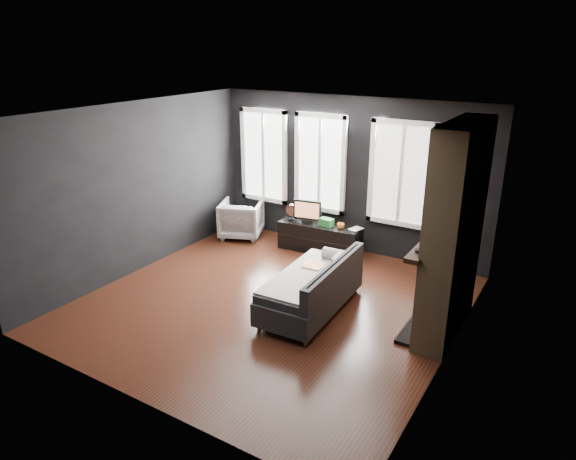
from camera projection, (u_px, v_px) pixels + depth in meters
The scene contains 18 objects.
floor at pixel (271, 303), 7.38m from camera, with size 5.00×5.00×0.00m, color black.
ceiling at pixel (269, 113), 6.44m from camera, with size 5.00×5.00×0.00m, color white.
wall_back at pixel (349, 175), 8.91m from camera, with size 5.00×0.02×2.70m, color black.
wall_left at pixel (138, 188), 8.13m from camera, with size 0.02×5.00×2.70m, color black.
wall_right at pixel (458, 252), 5.69m from camera, with size 0.02×5.00×2.70m, color black.
windows at pixel (326, 113), 8.74m from camera, with size 4.00×0.16×1.76m, color white, non-canonical shape.
fireplace at pixel (454, 232), 6.27m from camera, with size 0.70×1.62×2.70m, color #93724C, non-canonical shape.
sofa at pixel (311, 285), 7.07m from camera, with size 0.91×1.82×0.78m, color #262629, non-canonical shape.
stripe_pillow at pixel (337, 265), 7.25m from camera, with size 0.07×0.30×0.30m, color gray.
armchair at pixel (241, 217), 9.76m from camera, with size 0.75×0.71×0.78m, color silver.
media_console at pixel (320, 237), 9.14m from camera, with size 1.47×0.46×0.51m, color black, non-canonical shape.
monitor at pixel (307, 210), 9.05m from camera, with size 0.52×0.11×0.47m, color black, non-canonical shape.
desk_fan at pixel (292, 212), 9.21m from camera, with size 0.21×0.21×0.30m, color gray, non-canonical shape.
mug at pixel (341, 225), 8.82m from camera, with size 0.13×0.10×0.13m, color orange.
book at pixel (352, 222), 8.81m from camera, with size 0.17×0.02×0.24m, color #BEB593.
storage_box at pixel (326, 222), 8.95m from camera, with size 0.24×0.15×0.13m, color #297030.
mantel_vase at pixel (444, 220), 6.76m from camera, with size 0.21×0.21×0.21m, color #BF9020.
mantel_clock at pixel (419, 251), 5.99m from camera, with size 0.11×0.11×0.04m, color black.
Camera 1 is at (3.62, -5.47, 3.56)m, focal length 32.00 mm.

